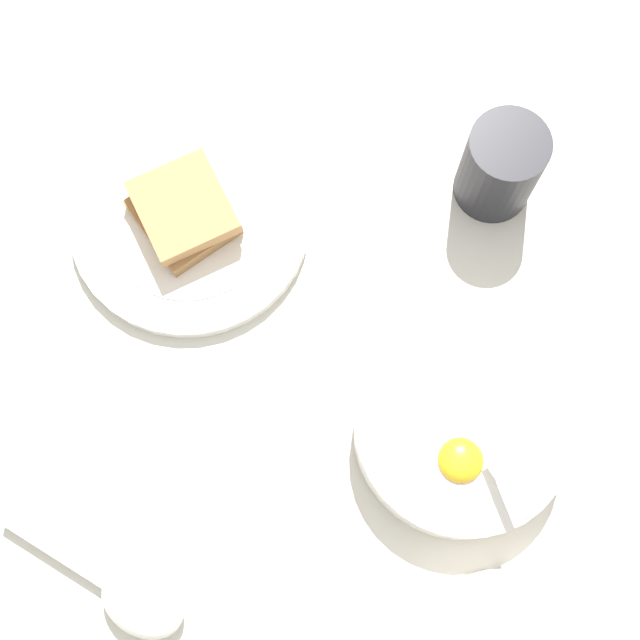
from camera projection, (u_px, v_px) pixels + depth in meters
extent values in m
plane|color=beige|center=(355.00, 433.00, 0.75)|extent=(3.00, 3.00, 0.00)
cylinder|color=white|center=(461.00, 430.00, 0.73)|extent=(0.18, 0.18, 0.04)
cylinder|color=white|center=(462.00, 428.00, 0.73)|extent=(0.14, 0.14, 0.02)
ellipsoid|color=yellow|center=(461.00, 460.00, 0.70)|extent=(0.04, 0.04, 0.02)
cylinder|color=black|center=(463.00, 404.00, 0.72)|extent=(0.04, 0.04, 0.00)
ellipsoid|color=silver|center=(476.00, 445.00, 0.71)|extent=(0.03, 0.02, 0.01)
cube|color=silver|center=(507.00, 489.00, 0.68)|extent=(0.03, 0.05, 0.03)
cylinder|color=white|center=(190.00, 221.00, 0.80)|extent=(0.21, 0.21, 0.01)
cylinder|color=white|center=(189.00, 218.00, 0.79)|extent=(0.15, 0.15, 0.00)
cube|color=#9E7042|center=(183.00, 217.00, 0.78)|extent=(0.09, 0.10, 0.02)
cube|color=tan|center=(183.00, 207.00, 0.77)|extent=(0.10, 0.11, 0.02)
ellipsoid|color=white|center=(143.00, 602.00, 0.70)|extent=(0.06, 0.08, 0.03)
cube|color=white|center=(61.00, 549.00, 0.72)|extent=(0.03, 0.11, 0.01)
cylinder|color=black|center=(500.00, 167.00, 0.77)|extent=(0.07, 0.07, 0.09)
cylinder|color=#472B16|center=(508.00, 149.00, 0.74)|extent=(0.06, 0.06, 0.01)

